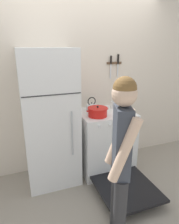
{
  "coord_description": "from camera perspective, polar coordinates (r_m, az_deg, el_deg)",
  "views": [
    {
      "loc": [
        -0.86,
        -2.78,
        1.82
      ],
      "look_at": [
        0.0,
        -0.47,
        1.0
      ],
      "focal_mm": 32.0,
      "sensor_mm": 36.0,
      "label": 1
    }
  ],
  "objects": [
    {
      "name": "ground_plane",
      "position": [
        3.43,
        -2.82,
        -13.64
      ],
      "size": [
        14.0,
        14.0,
        0.0
      ],
      "primitive_type": "plane",
      "color": "gray"
    },
    {
      "name": "wall_back",
      "position": [
        2.99,
        -3.38,
        7.87
      ],
      "size": [
        10.0,
        0.06,
        2.55
      ],
      "color": "beige",
      "rests_on": "ground_plane"
    },
    {
      "name": "refrigerator",
      "position": [
        2.67,
        -11.23,
        -2.09
      ],
      "size": [
        0.68,
        0.63,
        1.8
      ],
      "color": "white",
      "rests_on": "ground_plane"
    },
    {
      "name": "stove_range",
      "position": [
        3.02,
        4.63,
        -8.58
      ],
      "size": [
        0.77,
        1.37,
        0.92
      ],
      "color": "white",
      "rests_on": "ground_plane"
    },
    {
      "name": "dutch_oven_pot",
      "position": [
        2.67,
        2.33,
        0.05
      ],
      "size": [
        0.31,
        0.27,
        0.15
      ],
      "color": "red",
      "rests_on": "stove_range"
    },
    {
      "name": "tea_kettle",
      "position": [
        2.9,
        0.66,
        1.52
      ],
      "size": [
        0.2,
        0.16,
        0.2
      ],
      "color": "silver",
      "rests_on": "stove_range"
    },
    {
      "name": "utensil_jar",
      "position": [
        3.05,
        6.84,
        2.26
      ],
      "size": [
        0.09,
        0.09,
        0.25
      ],
      "color": "silver",
      "rests_on": "stove_range"
    },
    {
      "name": "person",
      "position": [
        1.7,
        8.91,
        -13.68
      ],
      "size": [
        0.33,
        0.38,
        1.61
      ],
      "rotation": [
        0.0,
        0.0,
        1.24
      ],
      "color": "#2D2D30",
      "rests_on": "ground_plane"
    },
    {
      "name": "wall_knife_strip",
      "position": [
        3.12,
        7.12,
        13.83
      ],
      "size": [
        0.24,
        0.03,
        0.36
      ],
      "color": "brown"
    }
  ]
}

